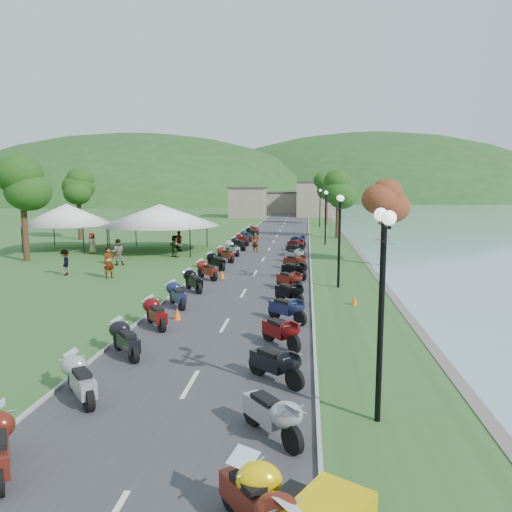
{
  "coord_description": "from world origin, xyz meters",
  "views": [
    {
      "loc": [
        3.2,
        -9.17,
        5.59
      ],
      "look_at": [
        0.18,
        20.78,
        1.3
      ],
      "focal_mm": 35.0,
      "sensor_mm": 36.0,
      "label": 1
    }
  ],
  "objects": [
    {
      "name": "road",
      "position": [
        0.0,
        40.0,
        0.01
      ],
      "size": [
        7.0,
        120.0,
        0.02
      ],
      "primitive_type": "cube",
      "color": "#38383B",
      "rests_on": "ground"
    },
    {
      "name": "vendor_tent_side",
      "position": [
        -17.43,
        32.11,
        2.0
      ],
      "size": [
        5.27,
        5.27,
        4.0
      ],
      "primitive_type": null,
      "color": "white",
      "rests_on": "ground"
    },
    {
      "name": "traffic_cone_near",
      "position": [
        -2.11,
        10.63,
        0.27
      ],
      "size": [
        0.34,
        0.34,
        0.54
      ],
      "primitive_type": "cone",
      "color": "#F2590C",
      "rests_on": "ground"
    },
    {
      "name": "vendor_tent_main",
      "position": [
        -9.09,
        31.9,
        2.0
      ],
      "size": [
        6.66,
        6.66,
        4.0
      ],
      "primitive_type": null,
      "color": "white",
      "rests_on": "ground"
    },
    {
      "name": "pedestrian_a",
      "position": [
        -8.64,
        19.53,
        0.0
      ],
      "size": [
        0.85,
        0.85,
        1.91
      ],
      "primitive_type": "imported",
      "rotation": [
        0.0,
        0.0,
        0.8
      ],
      "color": "slate",
      "rests_on": "ground"
    },
    {
      "name": "hills_backdrop",
      "position": [
        0.0,
        200.0,
        0.0
      ],
      "size": [
        360.0,
        120.0,
        76.0
      ],
      "primitive_type": null,
      "color": "#285621",
      "rests_on": "ground"
    },
    {
      "name": "pedestrian_b",
      "position": [
        -9.96,
        24.37,
        0.0
      ],
      "size": [
        1.01,
        0.76,
        1.84
      ],
      "primitive_type": "imported",
      "rotation": [
        0.0,
        0.0,
        3.47
      ],
      "color": "slate",
      "rests_on": "ground"
    },
    {
      "name": "tree_lakeside",
      "position": [
        8.61,
        26.17,
        3.52
      ],
      "size": [
        2.53,
        2.53,
        7.04
      ],
      "primitive_type": null,
      "color": "#225316",
      "rests_on": "ground"
    },
    {
      "name": "pedestrian_c",
      "position": [
        -11.74,
        20.16,
        0.0
      ],
      "size": [
        0.72,
        1.12,
        1.62
      ],
      "primitive_type": "imported",
      "rotation": [
        0.0,
        0.0,
        5.01
      ],
      "color": "slate",
      "rests_on": "ground"
    },
    {
      "name": "far_building",
      "position": [
        -2.0,
        85.0,
        2.5
      ],
      "size": [
        18.0,
        16.0,
        5.0
      ],
      "primitive_type": "cube",
      "color": "gray",
      "rests_on": "ground"
    },
    {
      "name": "ground",
      "position": [
        0.0,
        0.0,
        0.0
      ],
      "size": [
        400.0,
        400.0,
        0.0
      ],
      "primitive_type": "plane",
      "color": "#386C2C",
      "rests_on": "ground"
    },
    {
      "name": "tree_park_left",
      "position": [
        -17.46,
        25.59,
        4.55
      ],
      "size": [
        3.27,
        3.27,
        9.1
      ],
      "primitive_type": null,
      "color": "#225316",
      "rests_on": "ground"
    },
    {
      "name": "yellow_trike",
      "position": [
        3.0,
        -2.0,
        0.59
      ],
      "size": [
        3.02,
        2.68,
        1.17
      ],
      "primitive_type": null,
      "rotation": [
        0.0,
        0.0,
        2.61
      ],
      "color": "yellow",
      "rests_on": "ground"
    },
    {
      "name": "moto_row_right",
      "position": [
        2.42,
        17.15,
        0.55
      ],
      "size": [
        2.6,
        40.63,
        1.1
      ],
      "primitive_type": null,
      "color": "#331411",
      "rests_on": "ground"
    },
    {
      "name": "streetlamp_near",
      "position": [
        4.95,
        2.28,
        2.5
      ],
      "size": [
        1.4,
        1.4,
        5.0
      ],
      "primitive_type": null,
      "color": "black",
      "rests_on": "ground"
    },
    {
      "name": "moto_row_left",
      "position": [
        -2.66,
        23.05,
        0.55
      ],
      "size": [
        2.6,
        49.93,
        1.1
      ],
      "primitive_type": null,
      "color": "#331411",
      "rests_on": "ground"
    }
  ]
}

